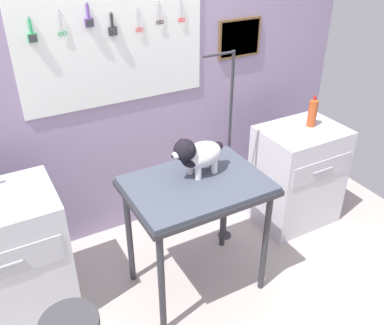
{
  "coord_description": "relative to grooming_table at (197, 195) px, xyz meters",
  "views": [
    {
      "loc": [
        -1.05,
        -1.64,
        2.38
      ],
      "look_at": [
        0.02,
        0.31,
        1.07
      ],
      "focal_mm": 39.49,
      "sensor_mm": 36.0,
      "label": 1
    }
  ],
  "objects": [
    {
      "name": "rear_wall_panel",
      "position": [
        -0.07,
        0.94,
        0.36
      ],
      "size": [
        4.0,
        0.11,
        2.3
      ],
      "color": "#9685A7",
      "rests_on": "ground"
    },
    {
      "name": "grooming_table",
      "position": [
        0.0,
        0.0,
        0.0
      ],
      "size": [
        0.91,
        0.65,
        0.9
      ],
      "color": "#2D2D33",
      "rests_on": "ground"
    },
    {
      "name": "counter_left",
      "position": [
        -1.23,
        0.36,
        -0.34
      ],
      "size": [
        0.8,
        0.58,
        0.93
      ],
      "color": "silver",
      "rests_on": "ground"
    },
    {
      "name": "ground",
      "position": [
        -0.07,
        -0.34,
        -0.82
      ],
      "size": [
        4.4,
        4.0,
        0.04
      ],
      "primitive_type": "cube",
      "color": "#B0A59D"
    },
    {
      "name": "cabinet_right",
      "position": [
        1.16,
        0.28,
        -0.36
      ],
      "size": [
        0.68,
        0.54,
        0.88
      ],
      "color": "silver",
      "rests_on": "ground"
    },
    {
      "name": "dog",
      "position": [
        0.04,
        0.08,
        0.25
      ],
      "size": [
        0.4,
        0.22,
        0.29
      ],
      "color": "white",
      "rests_on": "grooming_table"
    },
    {
      "name": "soda_bottle",
      "position": [
        1.25,
        0.31,
        0.2
      ],
      "size": [
        0.07,
        0.07,
        0.26
      ],
      "color": "#B3491F",
      "rests_on": "cabinet_right"
    },
    {
      "name": "grooming_arm",
      "position": [
        0.47,
        0.35,
        -0.05
      ],
      "size": [
        0.3,
        0.11,
        1.6
      ],
      "color": "#2D2D33",
      "rests_on": "ground"
    }
  ]
}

